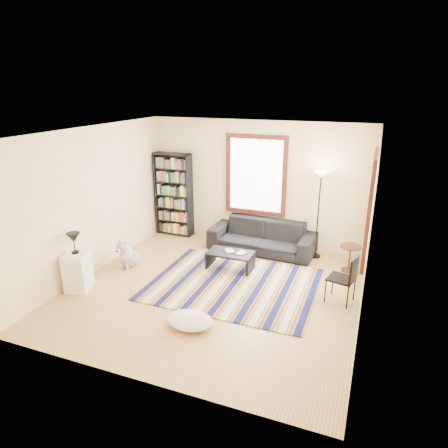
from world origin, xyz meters
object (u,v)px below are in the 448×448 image
(side_table, at_px, (349,258))
(folding_chair, at_px, (341,279))
(bookshelf, at_px, (174,195))
(floor_lamp, at_px, (318,216))
(white_cabinet, at_px, (78,271))
(sofa, at_px, (262,236))
(dog, at_px, (129,253))
(floor_cushion, at_px, (190,320))
(coffee_table, at_px, (230,261))

(side_table, bearing_deg, folding_chair, -92.24)
(bookshelf, relative_size, floor_lamp, 1.08)
(side_table, relative_size, white_cabinet, 0.77)
(sofa, relative_size, dog, 3.89)
(floor_lamp, distance_m, white_cabinet, 4.84)
(sofa, distance_m, folding_chair, 2.48)
(dog, bearing_deg, folding_chair, 3.36)
(folding_chair, bearing_deg, floor_cushion, -129.44)
(floor_lamp, distance_m, side_table, 1.09)
(sofa, xyz_separation_m, coffee_table, (-0.33, -1.12, -0.16))
(sofa, xyz_separation_m, bookshelf, (-2.31, 0.27, 0.66))
(bookshelf, bearing_deg, white_cabinet, -95.38)
(bookshelf, xyz_separation_m, floor_cushion, (2.09, -3.50, -0.91))
(side_table, relative_size, folding_chair, 0.63)
(folding_chair, bearing_deg, bookshelf, 168.34)
(floor_cushion, relative_size, floor_lamp, 0.40)
(sofa, height_order, coffee_table, sofa)
(white_cabinet, xyz_separation_m, dog, (0.31, 1.14, -0.05))
(bookshelf, relative_size, dog, 3.36)
(dog, bearing_deg, sofa, 39.24)
(folding_chair, bearing_deg, coffee_table, 179.63)
(bookshelf, xyz_separation_m, dog, (0.01, -2.01, -0.70))
(floor_cushion, bearing_deg, folding_chair, 37.45)
(sofa, relative_size, floor_cushion, 3.12)
(coffee_table, relative_size, floor_lamp, 0.48)
(side_table, bearing_deg, coffee_table, -161.21)
(floor_cushion, bearing_deg, coffee_table, 93.06)
(floor_lamp, xyz_separation_m, folding_chair, (0.69, -1.75, -0.50))
(side_table, distance_m, folding_chair, 1.29)
(floor_lamp, relative_size, folding_chair, 2.16)
(coffee_table, distance_m, floor_cushion, 2.11)
(coffee_table, distance_m, floor_lamp, 2.07)
(floor_cushion, bearing_deg, side_table, 53.53)
(bookshelf, bearing_deg, sofa, -6.68)
(sofa, distance_m, floor_lamp, 1.31)
(dog, bearing_deg, coffee_table, 19.53)
(side_table, xyz_separation_m, white_cabinet, (-4.50, -2.52, 0.08))
(coffee_table, relative_size, folding_chair, 1.05)
(white_cabinet, bearing_deg, dog, 55.07)
(coffee_table, distance_m, dog, 2.06)
(white_cabinet, bearing_deg, bookshelf, 64.86)
(coffee_table, bearing_deg, dog, -162.47)
(floor_cushion, distance_m, floor_lamp, 3.70)
(bookshelf, distance_m, side_table, 4.31)
(side_table, bearing_deg, dog, -161.80)
(floor_lamp, bearing_deg, floor_cushion, -112.53)
(sofa, relative_size, floor_lamp, 1.24)
(bookshelf, distance_m, white_cabinet, 3.23)
(coffee_table, xyz_separation_m, folding_chair, (2.18, -0.52, 0.25))
(floor_cushion, bearing_deg, dog, 144.42)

